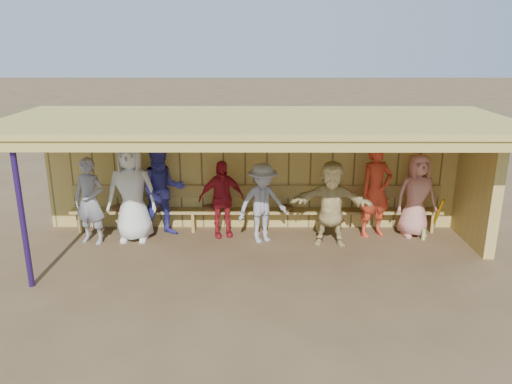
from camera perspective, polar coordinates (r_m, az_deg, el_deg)
ground at (r=9.41m, az=-0.01°, el=-6.75°), size 90.00×90.00×0.00m
player_a at (r=10.03m, az=-18.47°, el=-0.99°), size 0.70×0.55×1.69m
player_b at (r=9.90m, az=-14.02°, el=-0.00°), size 0.96×0.63×1.96m
player_c at (r=10.01m, az=-10.64°, el=0.12°), size 1.10×0.98×1.87m
player_d at (r=9.89m, az=-3.97°, el=-0.78°), size 0.98×0.60×1.56m
player_e at (r=9.59m, az=0.74°, el=-1.26°), size 1.17×0.96×1.57m
player_f at (r=9.55m, az=8.59°, el=-1.29°), size 1.58×0.70×1.65m
player_g at (r=10.12m, az=13.51°, el=0.15°), size 0.80×0.67×1.88m
player_h at (r=10.37m, az=17.85°, el=-0.37°), size 0.89×0.64×1.68m
dugout_structure at (r=9.54m, az=2.35°, el=4.30°), size 8.80×3.20×2.50m
bench at (r=10.26m, az=0.01°, el=-1.54°), size 7.60×0.34×0.93m
dugout_equipment at (r=10.15m, az=-1.11°, el=-1.97°), size 6.67×0.62×0.80m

